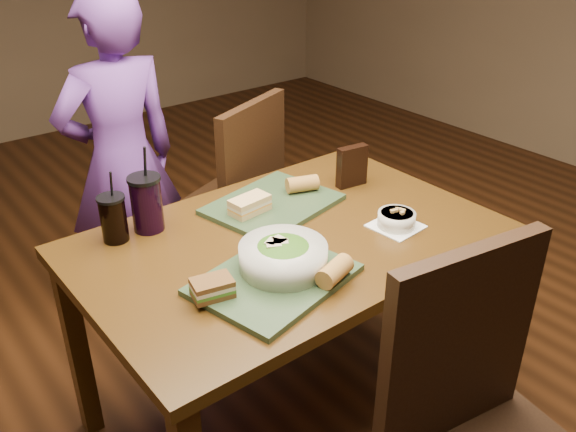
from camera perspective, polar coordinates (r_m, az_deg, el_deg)
The scene contains 16 objects.
ground at distance 2.38m, azimuth -0.00°, elevation -17.67°, with size 6.00×6.00×0.00m, color #381C0B.
dining_table at distance 1.96m, azimuth -0.00°, elevation -4.13°, with size 1.30×0.85×0.75m.
chair_near at distance 1.62m, azimuth 17.94°, elevation -18.48°, with size 0.51×0.51×1.02m.
chair_far at distance 2.60m, azimuth -4.53°, elevation 1.70°, with size 0.56×0.58×1.00m.
diner at distance 2.64m, azimuth -15.30°, elevation 4.93°, with size 0.52×0.34×1.42m, color #673490.
tray_near at distance 1.69m, azimuth -1.30°, elevation -5.96°, with size 0.42×0.32×0.02m, color #2C4026.
tray_far at distance 2.09m, azimuth -1.43°, elevation 1.10°, with size 0.42×0.32×0.02m, color #2C4026.
salad_bowl at distance 1.70m, azimuth -0.46°, elevation -3.69°, with size 0.25×0.25×0.08m.
soup_bowl at distance 1.98m, azimuth 10.12°, elevation -0.29°, with size 0.16×0.16×0.06m.
sandwich_near at distance 1.61m, azimuth -7.09°, elevation -6.68°, with size 0.12×0.09×0.05m.
sandwich_far at distance 2.01m, azimuth -3.61°, elevation 1.06°, with size 0.14×0.09×0.05m.
baguette_near at distance 1.66m, azimuth 4.39°, elevation -5.18°, with size 0.06×0.06×0.11m, color #AD7533.
baguette_far at distance 2.15m, azimuth 1.34°, elevation 3.02°, with size 0.06×0.06×0.11m, color #AD7533.
cup_cola at distance 1.93m, azimuth -16.01°, elevation -0.21°, with size 0.09×0.09×0.23m.
cup_berry at distance 1.96m, azimuth -13.09°, elevation 1.19°, with size 0.10×0.10×0.28m.
chip_bag at distance 2.23m, azimuth 6.00°, elevation 4.66°, with size 0.12×0.04×0.15m, color black.
Camera 1 is at (-1.03, -1.30, 1.71)m, focal length 38.00 mm.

